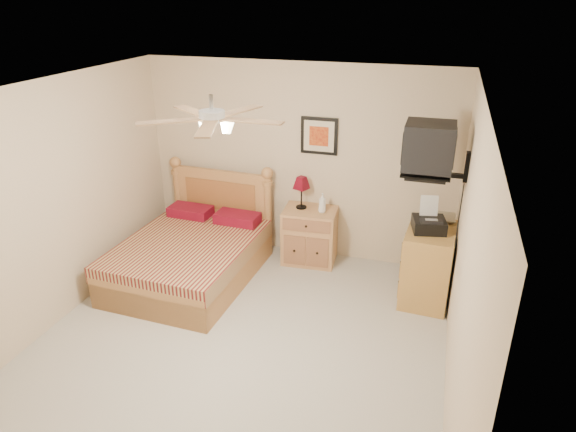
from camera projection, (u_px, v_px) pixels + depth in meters
name	position (u px, v px, depth m)	size (l,w,h in m)	color
floor	(235.00, 350.00, 5.07)	(4.50, 4.50, 0.00)	#AAA599
ceiling	(222.00, 95.00, 4.06)	(4.00, 4.50, 0.04)	white
wall_back	(298.00, 162.00, 6.53)	(4.00, 0.04, 2.50)	beige
wall_front	(55.00, 424.00, 2.60)	(4.00, 0.04, 2.50)	beige
wall_left	(43.00, 211.00, 5.10)	(0.04, 4.50, 2.50)	beige
wall_right	(464.00, 270.00, 4.03)	(0.04, 4.50, 2.50)	beige
bed	(187.00, 234.00, 6.09)	(1.44, 1.89, 1.22)	#AD7642
nightstand	(310.00, 235.00, 6.62)	(0.66, 0.50, 0.72)	#B77F4D
table_lamp	(301.00, 192.00, 6.45)	(0.23, 0.23, 0.42)	#5B0514
lotion_bottle	(322.00, 203.00, 6.36)	(0.09, 0.10, 0.25)	white
framed_picture	(319.00, 136.00, 6.29)	(0.46, 0.04, 0.46)	black
dresser	(428.00, 265.00, 5.76)	(0.51, 0.74, 0.87)	#B4823A
fax_machine	(430.00, 215.00, 5.50)	(0.34, 0.36, 0.36)	black
magazine_lower	(435.00, 218.00, 5.83)	(0.20, 0.27, 0.02)	beige
magazine_upper	(436.00, 216.00, 5.84)	(0.21, 0.28, 0.02)	gray
wall_tv	(444.00, 151.00, 5.04)	(0.56, 0.46, 0.58)	black
ceiling_fan	(212.00, 118.00, 3.94)	(1.14, 1.14, 0.28)	silver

